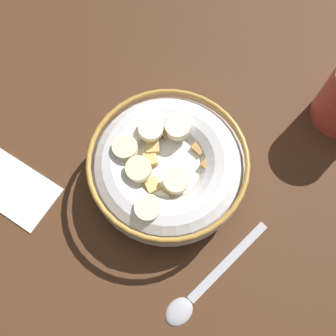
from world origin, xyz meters
The scene contains 4 objects.
ground_plane centered at (0.00, 0.00, -1.00)cm, with size 91.13×91.13×2.00cm, color #472B19.
cereal_bowl centered at (-0.04, -0.02, 3.09)cm, with size 18.35×18.35×6.36cm.
spoon centered at (7.03, -12.27, 0.32)cm, with size 9.58×14.53×0.80cm.
folded_napkin centered at (-17.83, -6.69, 0.15)cm, with size 10.71×6.42×0.30cm, color white.
Camera 1 is at (4.31, -15.14, 46.34)cm, focal length 42.22 mm.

